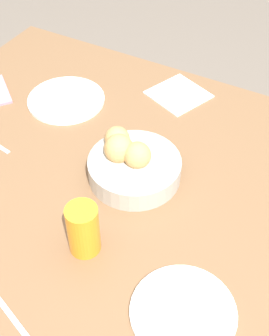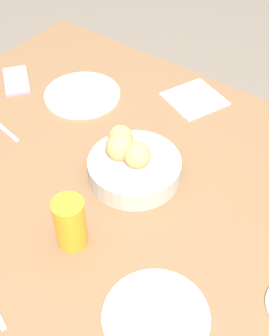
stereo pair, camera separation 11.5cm
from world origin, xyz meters
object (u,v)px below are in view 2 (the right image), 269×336
at_px(bread_basket, 132,163).
at_px(plate_near_right, 82,95).
at_px(cell_phone, 16,81).
at_px(juice_glass, 70,223).
at_px(napkin, 195,99).
at_px(plate_far_center, 156,317).
at_px(spoon_coffee, 5,130).

distance_m(bread_basket, plate_near_right, 0.37).
bearing_deg(cell_phone, juice_glass, 147.78).
xyz_separation_m(plate_near_right, napkin, (-0.28, -0.19, -0.00)).
relative_size(bread_basket, plate_far_center, 1.10).
xyz_separation_m(plate_far_center, napkin, (0.31, -0.64, -0.00)).
height_order(bread_basket, plate_near_right, bread_basket).
distance_m(plate_far_center, juice_glass, 0.26).
relative_size(plate_near_right, plate_far_center, 1.09).
relative_size(bread_basket, spoon_coffee, 1.85).
height_order(bread_basket, plate_far_center, bread_basket).
distance_m(plate_near_right, spoon_coffee, 0.26).
relative_size(plate_near_right, spoon_coffee, 1.84).
bearing_deg(napkin, juice_glass, 95.26).
bearing_deg(bread_basket, cell_phone, -11.24).
xyz_separation_m(bread_basket, plate_near_right, (0.32, -0.17, -0.03)).
bearing_deg(napkin, cell_phone, 27.29).
relative_size(plate_near_right, cell_phone, 1.40).
distance_m(juice_glass, cell_phone, 0.66).
distance_m(bread_basket, plate_far_center, 0.39).
xyz_separation_m(plate_far_center, juice_glass, (0.25, -0.04, 0.06)).
height_order(bread_basket, napkin, bread_basket).
distance_m(napkin, cell_phone, 0.56).
bearing_deg(bread_basket, juice_glass, 93.92).
distance_m(spoon_coffee, cell_phone, 0.24).
distance_m(spoon_coffee, napkin, 0.56).
xyz_separation_m(plate_near_right, juice_glass, (-0.34, 0.42, 0.06)).
bearing_deg(cell_phone, napkin, -152.71).
distance_m(plate_near_right, juice_glass, 0.54).
distance_m(plate_near_right, cell_phone, 0.23).
bearing_deg(plate_far_center, plate_near_right, -37.73).
height_order(plate_far_center, spoon_coffee, plate_far_center).
xyz_separation_m(bread_basket, spoon_coffee, (0.39, 0.08, -0.04)).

